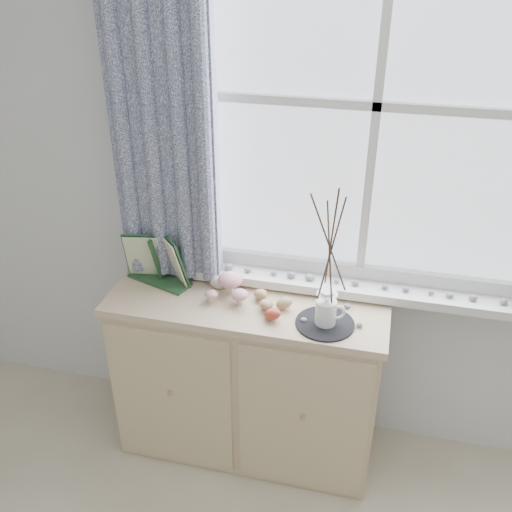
% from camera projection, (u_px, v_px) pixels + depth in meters
% --- Properties ---
extents(sideboard, '(1.20, 0.45, 0.85)m').
position_uv_depth(sideboard, '(248.00, 376.00, 2.64)').
color(sideboard, tan).
rests_on(sideboard, ground).
extents(botanical_book, '(0.37, 0.23, 0.24)m').
position_uv_depth(botanical_book, '(155.00, 262.00, 2.47)').
color(botanical_book, '#204325').
rests_on(botanical_book, sideboard).
extents(toadstool_cluster, '(0.19, 0.16, 0.10)m').
position_uv_depth(toadstool_cluster, '(230.00, 285.00, 2.42)').
color(toadstool_cluster, beige).
rests_on(toadstool_cluster, sideboard).
extents(wooden_eggs, '(0.17, 0.17, 0.07)m').
position_uv_depth(wooden_eggs, '(271.00, 304.00, 2.35)').
color(wooden_eggs, tan).
rests_on(wooden_eggs, sideboard).
extents(songbird_figurine, '(0.13, 0.09, 0.06)m').
position_uv_depth(songbird_figurine, '(218.00, 282.00, 2.50)').
color(songbird_figurine, silver).
rests_on(songbird_figurine, sideboard).
extents(crocheted_doily, '(0.24, 0.24, 0.01)m').
position_uv_depth(crocheted_doily, '(325.00, 323.00, 2.28)').
color(crocheted_doily, black).
rests_on(crocheted_doily, sideboard).
extents(twig_pitcher, '(0.29, 0.29, 0.64)m').
position_uv_depth(twig_pitcher, '(331.00, 244.00, 2.10)').
color(twig_pitcher, white).
rests_on(twig_pitcher, crocheted_doily).
extents(sideboard_pebbles, '(0.33, 0.22, 0.02)m').
position_uv_depth(sideboard_pebbles, '(324.00, 308.00, 2.36)').
color(sideboard_pebbles, gray).
rests_on(sideboard_pebbles, sideboard).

